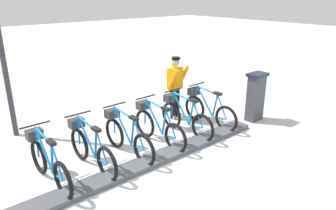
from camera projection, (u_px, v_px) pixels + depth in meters
name	position (u px, v px, depth m)	size (l,w,h in m)	color
ground_plane	(153.00, 163.00, 6.37)	(60.00, 60.00, 0.00)	#BDBCB9
dock_rail_base	(153.00, 160.00, 6.35)	(0.44, 5.70, 0.10)	#47474C
payment_kiosk	(255.00, 96.00, 8.27)	(0.36, 0.52, 1.28)	#38383D
bike_docked_0	(208.00, 109.00, 8.04)	(1.72, 0.54, 1.02)	black
bike_docked_1	(184.00, 117.00, 7.54)	(1.72, 0.54, 1.02)	black
bike_docked_2	(157.00, 126.00, 7.05)	(1.72, 0.54, 1.02)	black
bike_docked_3	(126.00, 136.00, 6.55)	(1.72, 0.54, 1.02)	black
bike_docked_4	(90.00, 148.00, 6.06)	(1.72, 0.54, 1.02)	black
bike_docked_5	(48.00, 161.00, 5.56)	(1.72, 0.54, 1.02)	black
worker_near_rack	(175.00, 85.00, 8.34)	(0.53, 0.69, 1.66)	white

